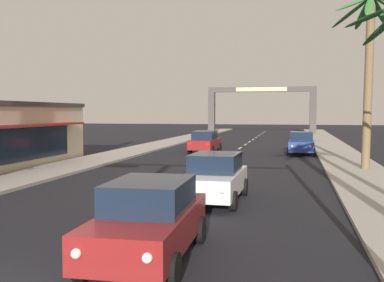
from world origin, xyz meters
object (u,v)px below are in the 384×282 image
at_px(sedan_oncoming_far, 205,142).
at_px(palm_right_third, 369,53).
at_px(sedan_lead_at_stop_bar, 149,219).
at_px(sedan_third_in_queue, 215,177).
at_px(town_gateway_arch, 261,103).
at_px(sedan_parked_nearest_kerb, 301,143).

relative_size(sedan_oncoming_far, palm_right_third, 0.48).
distance_m(sedan_lead_at_stop_bar, sedan_third_in_queue, 6.56).
bearing_deg(town_gateway_arch, sedan_lead_at_stop_bar, -88.37).
height_order(sedan_oncoming_far, palm_right_third, palm_right_third).
bearing_deg(sedan_lead_at_stop_bar, sedan_parked_nearest_kerb, 82.08).
bearing_deg(sedan_third_in_queue, sedan_oncoming_far, 102.09).
xyz_separation_m(palm_right_third, town_gateway_arch, (-8.36, 39.44, -1.84)).
height_order(sedan_lead_at_stop_bar, town_gateway_arch, town_gateway_arch).
bearing_deg(sedan_parked_nearest_kerb, palm_right_third, -70.25).
height_order(palm_right_third, town_gateway_arch, palm_right_third).
bearing_deg(sedan_parked_nearest_kerb, town_gateway_arch, 99.56).
xyz_separation_m(sedan_third_in_queue, town_gateway_arch, (-1.90, 49.20, 3.49)).
height_order(sedan_oncoming_far, town_gateway_arch, town_gateway_arch).
distance_m(sedan_third_in_queue, town_gateway_arch, 49.36).
distance_m(sedan_oncoming_far, town_gateway_arch, 30.55).
relative_size(sedan_third_in_queue, town_gateway_arch, 0.30).
xyz_separation_m(sedan_third_in_queue, palm_right_third, (6.47, 9.75, 5.34)).
xyz_separation_m(sedan_parked_nearest_kerb, palm_right_third, (3.25, -9.04, 5.34)).
distance_m(sedan_oncoming_far, sedan_parked_nearest_kerb, 7.27).
height_order(sedan_third_in_queue, town_gateway_arch, town_gateway_arch).
bearing_deg(sedan_third_in_queue, town_gateway_arch, 92.21).
relative_size(sedan_lead_at_stop_bar, town_gateway_arch, 0.30).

